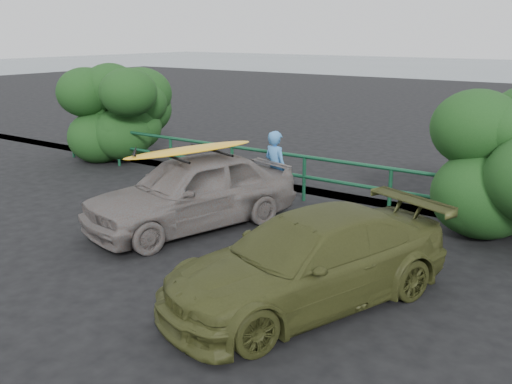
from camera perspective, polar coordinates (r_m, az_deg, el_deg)
ground at (r=9.77m, az=-15.68°, el=-6.72°), size 80.00×80.00×0.00m
guardrail at (r=13.16m, az=1.07°, el=2.03°), size 14.00×0.08×1.04m
shrub_left at (r=16.41m, az=-12.25°, el=7.05°), size 3.20×2.40×2.52m
shrub_right at (r=11.56m, az=23.62°, el=2.46°), size 3.20×2.40×2.49m
sedan at (r=10.90m, az=-6.42°, el=0.09°), size 2.81×4.50×1.43m
olive_vehicle at (r=7.86m, az=5.22°, el=-6.84°), size 3.21×4.66×1.25m
man at (r=12.15m, az=1.96°, el=2.32°), size 0.68×0.53×1.64m
roof_rack at (r=10.72m, az=-6.54°, el=3.89°), size 1.60×1.32×0.05m
surfboard at (r=10.71m, az=-6.55°, el=4.23°), size 1.33×2.81×0.08m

